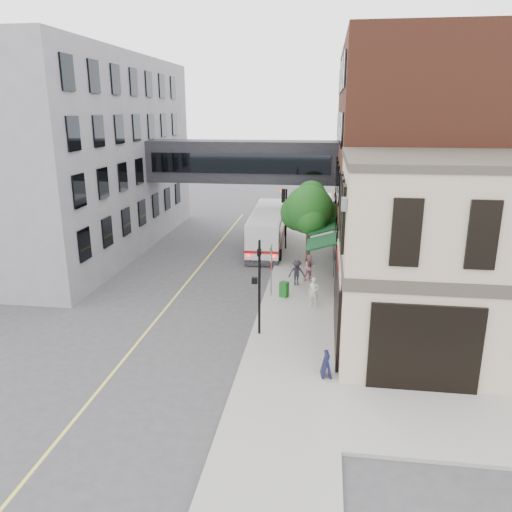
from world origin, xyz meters
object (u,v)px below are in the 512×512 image
(pedestrian_a, at_px, (314,292))
(pedestrian_c, at_px, (297,273))
(bus, at_px, (268,227))
(pedestrian_b, at_px, (310,267))
(sandwich_board, at_px, (326,364))
(newspaper_box, at_px, (284,289))

(pedestrian_a, bearing_deg, pedestrian_c, 119.43)
(bus, bearing_deg, pedestrian_a, -72.19)
(bus, xyz_separation_m, pedestrian_b, (3.50, -7.78, -0.64))
(bus, xyz_separation_m, sandwich_board, (4.56, -19.27, -0.93))
(pedestrian_b, distance_m, sandwich_board, 11.55)
(pedestrian_b, xyz_separation_m, pedestrian_c, (-0.74, -1.00, -0.03))
(bus, relative_size, pedestrian_b, 6.66)
(pedestrian_a, bearing_deg, sandwich_board, -73.78)
(bus, xyz_separation_m, pedestrian_a, (3.85, -11.98, -0.65))
(pedestrian_c, height_order, sandwich_board, pedestrian_c)
(bus, distance_m, pedestrian_c, 9.23)
(pedestrian_a, bearing_deg, bus, 118.46)
(bus, distance_m, newspaper_box, 11.12)
(bus, relative_size, pedestrian_c, 6.92)
(newspaper_box, bearing_deg, sandwich_board, -50.54)
(bus, height_order, pedestrian_a, bus)
(bus, height_order, pedestrian_b, bus)
(pedestrian_c, distance_m, newspaper_box, 2.18)
(pedestrian_b, distance_m, pedestrian_c, 1.25)
(pedestrian_b, bearing_deg, pedestrian_c, -154.74)
(pedestrian_b, relative_size, sandwich_board, 1.59)
(sandwich_board, bearing_deg, pedestrian_b, 87.28)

